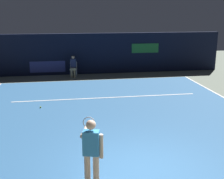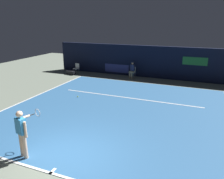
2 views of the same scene
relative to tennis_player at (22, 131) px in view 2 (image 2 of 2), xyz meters
The scene contains 12 objects.
ground_plane 5.52m from the tennis_player, 75.50° to the left, with size 33.58×33.58×0.00m, color gray.
court_surface 5.51m from the tennis_player, 75.50° to the left, with size 11.10×11.40×0.01m, color #336699.
line_baseline 1.72m from the tennis_player, 16.21° to the right, with size 11.10×0.10×0.01m, color white.
line_sideline_right 6.76m from the tennis_player, 128.26° to the left, with size 0.10×11.40×0.01m, color white.
line_service 7.44m from the tennis_player, 79.38° to the left, with size 8.66×0.10×0.01m, color white.
line_centre_mark 1.70m from the tennis_player, 12.25° to the right, with size 0.10×0.30×0.01m, color white.
back_wall 13.04m from the tennis_player, 84.03° to the left, with size 16.88×0.33×2.60m.
tennis_player is the anchor object (origin of this frame).
line_judge_on_chair 12.19m from the tennis_player, 90.01° to the left, with size 0.49×0.56×1.32m.
courtside_chair_near 12.95m from the tennis_player, 113.20° to the left, with size 0.49×0.47×0.88m.
tennis_ball 6.48m from the tennis_player, 104.49° to the left, with size 0.07×0.07×0.07m, color #CCE033.
equipment_bag 12.49m from the tennis_player, 115.14° to the left, with size 0.84×0.32×0.32m, color black.
Camera 2 is at (4.01, -5.66, 4.54)m, focal length 36.02 mm.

